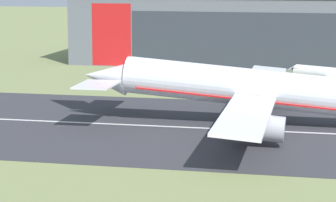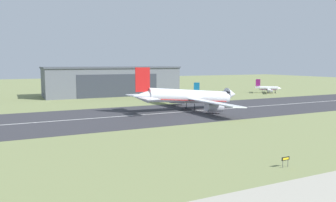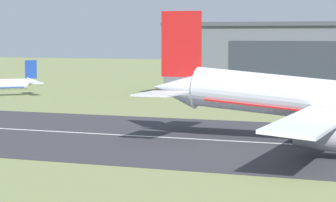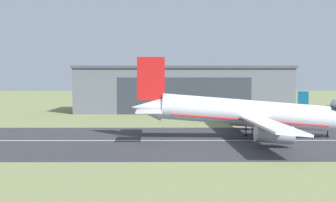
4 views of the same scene
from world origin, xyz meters
TOP-DOWN VIEW (x-y plane):
  - runway_strip at (0.00, 107.47)m, footprint 497.72×46.96m
  - runway_centreline at (0.00, 107.47)m, footprint 447.95×0.70m
  - hangar_building at (33.96, 184.77)m, footprint 77.46×26.06m
  - airplane_landing at (44.58, 111.49)m, footprint 48.41×60.16m
  - airplane_parked_centre at (56.98, 144.54)m, footprint 22.76×18.28m

SIDE VIEW (x-z plane):
  - runway_strip at x=0.00m, z-range 0.00..0.06m
  - runway_centreline at x=0.00m, z-range 0.06..0.07m
  - airplane_parked_centre at x=56.98m, z-range -1.48..7.49m
  - airplane_landing at x=44.58m, z-range -3.35..13.83m
  - hangar_building at x=33.96m, z-range 0.02..16.70m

